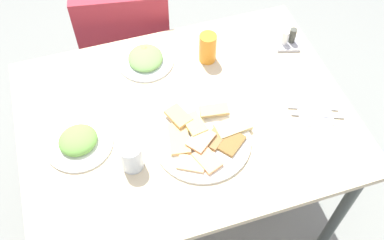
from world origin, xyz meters
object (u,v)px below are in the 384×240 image
(dining_chair, at_px, (128,50))
(dining_table, at_px, (186,127))
(salad_plate_rice, at_px, (78,141))
(soda_can, at_px, (208,48))
(salad_plate_greens, at_px, (146,59))
(drinking_glass, at_px, (131,157))
(condiment_caddy, at_px, (288,40))
(paper_napkin, at_px, (315,112))
(spoon, at_px, (313,107))
(fork, at_px, (317,115))
(pide_platter, at_px, (203,139))

(dining_chair, bearing_deg, dining_table, -81.61)
(salad_plate_rice, height_order, soda_can, soda_can)
(salad_plate_greens, relative_size, drinking_glass, 2.08)
(dining_table, relative_size, condiment_caddy, 10.51)
(drinking_glass, relative_size, condiment_caddy, 0.94)
(paper_napkin, xyz_separation_m, condiment_caddy, (0.05, 0.34, 0.02))
(drinking_glass, height_order, spoon, drinking_glass)
(salad_plate_greens, bearing_deg, paper_napkin, -39.30)
(dining_chair, distance_m, soda_can, 0.59)
(spoon, bearing_deg, dining_chair, 146.38)
(salad_plate_greens, height_order, fork, salad_plate_greens)
(pide_platter, height_order, paper_napkin, pide_platter)
(dining_table, distance_m, salad_plate_rice, 0.39)
(salad_plate_greens, bearing_deg, fork, -40.48)
(soda_can, distance_m, drinking_glass, 0.54)
(dining_chair, height_order, soda_can, same)
(salad_plate_rice, relative_size, spoon, 1.28)
(dining_table, height_order, soda_can, soda_can)
(dining_chair, bearing_deg, fork, -55.96)
(fork, height_order, condiment_caddy, condiment_caddy)
(drinking_glass, bearing_deg, spoon, 2.99)
(pide_platter, xyz_separation_m, salad_plate_greens, (-0.10, 0.42, 0.00))
(drinking_glass, distance_m, paper_napkin, 0.67)
(salad_plate_greens, xyz_separation_m, paper_napkin, (0.52, -0.42, -0.01))
(dining_chair, relative_size, pide_platter, 2.55)
(salad_plate_greens, bearing_deg, salad_plate_rice, -135.25)
(soda_can, relative_size, paper_napkin, 1.01)
(spoon, bearing_deg, paper_napkin, -68.89)
(salad_plate_rice, relative_size, drinking_glass, 2.19)
(fork, height_order, spoon, same)
(dining_chair, height_order, drinking_glass, dining_chair)
(pide_platter, distance_m, spoon, 0.42)
(dining_table, height_order, spoon, spoon)
(salad_plate_greens, distance_m, drinking_glass, 0.47)
(salad_plate_rice, distance_m, fork, 0.84)
(soda_can, distance_m, paper_napkin, 0.47)
(salad_plate_greens, relative_size, condiment_caddy, 1.95)
(dining_chair, relative_size, salad_plate_rice, 3.84)
(pide_platter, bearing_deg, soda_can, 69.14)
(dining_chair, distance_m, salad_plate_rice, 0.78)
(dining_chair, xyz_separation_m, soda_can, (0.26, -0.42, 0.33))
(paper_napkin, bearing_deg, pide_platter, 179.36)
(drinking_glass, bearing_deg, salad_plate_rice, 139.23)
(soda_can, bearing_deg, dining_table, -124.53)
(drinking_glass, distance_m, fork, 0.67)
(dining_table, distance_m, paper_napkin, 0.47)
(dining_table, bearing_deg, dining_chair, 98.39)
(drinking_glass, relative_size, fork, 0.57)
(salad_plate_greens, relative_size, fork, 1.17)
(dining_chair, distance_m, fork, 1.01)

